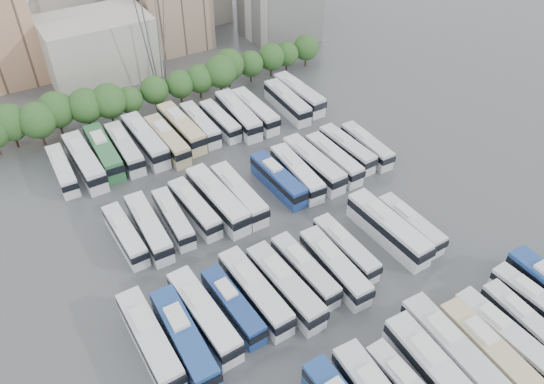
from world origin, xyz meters
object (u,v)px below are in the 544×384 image
bus_r1_s8 (345,248)px  bus_r2_s13 (366,145)px  bus_r2_s11 (334,159)px  bus_r3_s1 (85,161)px  bus_r0_s12 (535,303)px  bus_r3_s6 (181,128)px  bus_r2_s12 (347,149)px  bus_r3_s13 (299,94)px  bus_r3_s3 (125,148)px  bus_r3_s10 (255,111)px  bus_r2_s10 (313,164)px  bus_r2_s2 (149,227)px  bus_r3_s0 (62,170)px  bus_r2_s6 (239,194)px  bus_r1_s4 (255,292)px  bus_r3_s7 (200,124)px  bus_r2_s5 (217,199)px  bus_r2_s8 (278,179)px  bus_r1_s5 (285,286)px  bus_r1_s0 (150,340)px  bus_r1_s10 (388,228)px  bus_r1_s1 (184,338)px  bus_r1_s11 (410,224)px  bus_r3_s4 (145,140)px  bus_r1_s7 (334,267)px  bus_r0_s8 (452,351)px  bus_r3_s8 (220,121)px  bus_r1_s6 (305,270)px  bus_r3_s9 (238,115)px  bus_r0_s10 (502,335)px  bus_r1_s3 (233,306)px  bus_r1_s2 (204,315)px  bus_r0_s7 (435,373)px  bus_r2_s4 (195,208)px  bus_r0_s9 (489,352)px  bus_r3_s12 (287,102)px  bus_r3_s2 (104,152)px  bus_r0_s11 (524,323)px  bus_r2_s9 (297,173)px

bus_r1_s8 → bus_r2_s13: size_ratio=1.00×
bus_r2_s11 → bus_r3_s1: bearing=149.5°
bus_r0_s12 → bus_r3_s6: bearing=107.1°
bus_r2_s12 → bus_r3_s13: (2.91, 18.20, 0.22)m
bus_r3_s3 → bus_r3_s10: size_ratio=0.98×
bus_r2_s10 → bus_r3_s13: 21.44m
bus_r2_s11 → bus_r3_s13: size_ratio=0.91×
bus_r2_s2 → bus_r3_s0: size_ratio=1.10×
bus_r2_s6 → bus_r3_s6: 20.02m
bus_r1_s4 → bus_r3_s7: 37.59m
bus_r2_s5 → bus_r2_s10: size_ratio=1.04×
bus_r2_s8 → bus_r3_s6: (-6.60, 19.90, 0.21)m
bus_r2_s8 → bus_r3_s0: (-26.48, 18.78, -0.11)m
bus_r1_s5 → bus_r2_s8: bus_r1_s5 is taller
bus_r1_s0 → bus_r1_s10: (32.88, 0.07, 0.09)m
bus_r1_s1 → bus_r3_s13: bearing=44.7°
bus_r1_s11 → bus_r3_s4: 43.26m
bus_r1_s7 → bus_r3_s1: (-19.92, 36.90, 0.19)m
bus_r2_s10 → bus_r2_s12: size_ratio=1.12×
bus_r0_s8 → bus_r2_s13: bearing=66.7°
bus_r3_s6 → bus_r3_s8: size_ratio=1.20×
bus_r0_s8 → bus_r3_s7: bearing=96.2°
bus_r1_s8 → bus_r2_s2: (-19.94, 16.32, 0.17)m
bus_r1_s6 → bus_r2_s8: 17.93m
bus_r2_s10 → bus_r3_s9: (-3.06, 18.29, 0.04)m
bus_r2_s12 → bus_r3_s8: bus_r2_s12 is taller
bus_r1_s5 → bus_r2_s13: bus_r1_s5 is taller
bus_r0_s12 → bus_r2_s6: size_ratio=0.89×
bus_r0_s10 → bus_r1_s8: bearing=106.7°
bus_r0_s12 → bus_r3_s13: 53.70m
bus_r1_s6 → bus_r2_s11: 23.37m
bus_r3_s4 → bus_r1_s3: bearing=-96.8°
bus_r1_s2 → bus_r3_s7: bus_r1_s2 is taller
bus_r0_s7 → bus_r0_s10: size_ratio=1.13×
bus_r1_s6 → bus_r1_s8: bus_r1_s6 is taller
bus_r1_s5 → bus_r2_s6: bearing=76.2°
bus_r2_s13 → bus_r3_s10: (-10.12, 18.17, 0.23)m
bus_r1_s6 → bus_r3_s10: 37.49m
bus_r1_s10 → bus_r2_s2: bus_r1_s10 is taller
bus_r1_s0 → bus_r1_s5: (16.17, -1.17, -0.01)m
bus_r3_s0 → bus_r3_s9: (29.86, -0.22, 0.34)m
bus_r2_s4 → bus_r3_s7: (9.78, 19.05, 0.02)m
bus_r0_s8 → bus_r1_s7: (-3.34, 15.90, -0.21)m
bus_r0_s9 → bus_r3_s12: size_ratio=1.01×
bus_r1_s11 → bus_r3_s7: 39.12m
bus_r2_s12 → bus_r3_s2: (-33.20, 18.69, 0.21)m
bus_r2_s6 → bus_r2_s10: size_ratio=0.96×
bus_r1_s10 → bus_r3_s4: size_ratio=1.01×
bus_r0_s11 → bus_r2_s9: bus_r2_s9 is taller
bus_r0_s10 → bus_r0_s11: 3.46m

